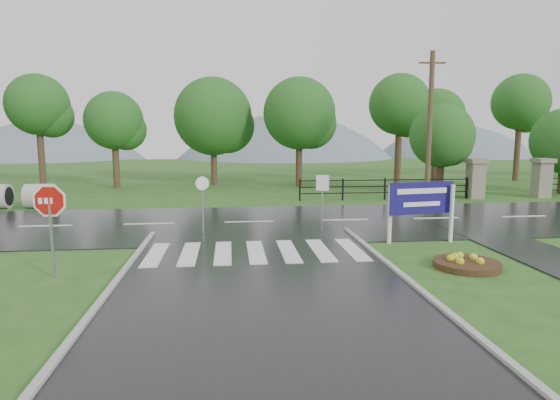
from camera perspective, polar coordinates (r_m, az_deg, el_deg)
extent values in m
plane|color=#29591D|center=(9.63, -1.22, -14.04)|extent=(120.00, 120.00, 0.00)
cube|color=black|center=(19.25, -3.77, -2.80)|extent=(90.00, 8.00, 0.04)
cube|color=#262629|center=(16.28, 28.90, -5.82)|extent=(2.20, 11.00, 0.04)
cube|color=silver|center=(14.51, -14.92, -6.42)|extent=(0.50, 2.80, 0.02)
cube|color=silver|center=(14.39, -10.96, -6.41)|extent=(0.50, 2.80, 0.02)
cube|color=silver|center=(14.34, -6.96, -6.38)|extent=(0.50, 2.80, 0.02)
cube|color=silver|center=(14.36, -2.94, -6.31)|extent=(0.50, 2.80, 0.02)
cube|color=silver|center=(14.45, 1.05, -6.21)|extent=(0.50, 2.80, 0.02)
cube|color=silver|center=(14.60, 4.96, -6.09)|extent=(0.50, 2.80, 0.02)
cube|color=silver|center=(14.82, 8.78, -5.94)|extent=(0.50, 2.80, 0.02)
cube|color=gray|center=(28.56, 22.71, 2.18)|extent=(0.80, 0.80, 2.00)
cube|color=#6B6659|center=(28.48, 22.84, 4.42)|extent=(1.00, 1.00, 0.24)
cube|color=gray|center=(30.69, 29.28, 2.14)|extent=(0.80, 0.80, 2.00)
cube|color=#6B6659|center=(30.61, 29.42, 4.22)|extent=(1.00, 1.00, 0.24)
cube|color=black|center=(26.50, 12.64, 0.89)|extent=(9.50, 0.05, 0.05)
cube|color=black|center=(26.46, 12.67, 1.64)|extent=(9.50, 0.05, 0.05)
cube|color=black|center=(26.42, 12.69, 2.40)|extent=(9.50, 0.05, 0.05)
cube|color=black|center=(25.35, 2.43, 1.22)|extent=(0.08, 0.08, 1.20)
cube|color=black|center=(28.36, 21.78, 1.37)|extent=(0.08, 0.08, 1.20)
cube|color=black|center=(31.01, 29.98, 1.40)|extent=(0.08, 0.08, 1.20)
sphere|color=slate|center=(80.79, -25.79, -5.64)|extent=(40.00, 40.00, 40.00)
sphere|color=slate|center=(77.29, 0.61, -7.62)|extent=(48.00, 48.00, 48.00)
sphere|color=slate|center=(84.18, 19.95, -3.78)|extent=(36.00, 36.00, 36.00)
cylinder|color=#9E9B93|center=(25.81, -27.19, 0.45)|extent=(1.30, 1.20, 1.20)
cube|color=#939399|center=(13.14, -26.03, -4.55)|extent=(0.06, 0.06, 1.88)
cylinder|color=white|center=(12.98, -26.29, -0.08)|extent=(1.13, 0.10, 1.13)
cylinder|color=#AE110C|center=(12.97, -26.31, -0.08)|extent=(0.98, 0.10, 0.98)
cube|color=silver|center=(15.89, 13.25, -1.75)|extent=(0.11, 0.11, 1.95)
cube|color=silver|center=(16.72, 20.20, -1.55)|extent=(0.11, 0.11, 1.95)
cube|color=#150E5E|center=(16.19, 16.89, 0.22)|extent=(2.32, 0.44, 1.07)
cube|color=white|center=(16.13, 16.98, 1.06)|extent=(1.83, 0.31, 0.18)
cube|color=white|center=(16.19, 16.91, -0.48)|extent=(1.35, 0.23, 0.15)
cylinder|color=#332111|center=(13.84, 21.79, -7.31)|extent=(1.78, 1.78, 0.18)
cube|color=#939399|center=(17.39, 5.16, -0.65)|extent=(0.04, 0.04, 1.99)
cube|color=white|center=(17.26, 5.21, 2.10)|extent=(0.46, 0.17, 0.58)
cylinder|color=#939399|center=(17.15, -9.39, -0.91)|extent=(0.06, 0.06, 1.96)
cylinder|color=white|center=(17.02, -9.46, 2.01)|extent=(0.48, 0.15, 0.49)
cylinder|color=#473523|center=(26.64, 17.77, 8.45)|extent=(0.27, 0.27, 7.95)
cube|color=brown|center=(26.89, 18.09, 15.62)|extent=(1.42, 0.18, 0.09)
cylinder|color=#3D2B1C|center=(29.22, 18.94, 3.40)|extent=(0.42, 0.42, 2.93)
sphere|color=#1D541A|center=(29.14, 19.12, 7.42)|extent=(3.72, 3.72, 3.72)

